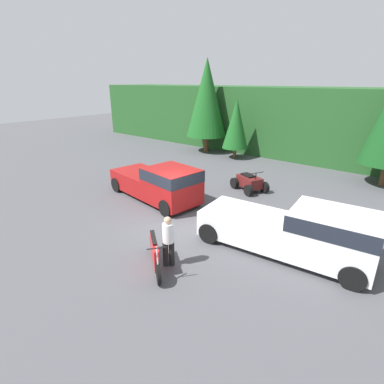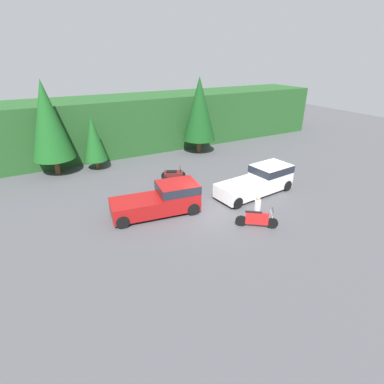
{
  "view_description": "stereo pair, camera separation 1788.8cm",
  "coord_description": "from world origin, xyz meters",
  "px_view_note": "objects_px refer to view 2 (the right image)",
  "views": [
    {
      "loc": [
        7.76,
        -8.35,
        5.77
      ],
      "look_at": [
        -0.44,
        1.53,
        0.95
      ],
      "focal_mm": 28.0,
      "sensor_mm": 36.0,
      "label": 1
    },
    {
      "loc": [
        -8.89,
        -13.93,
        9.19
      ],
      "look_at": [
        -0.44,
        1.53,
        0.95
      ],
      "focal_mm": 28.0,
      "sensor_mm": 36.0,
      "label": 2
    }
  ],
  "objects_px": {
    "dirt_bike": "(257,220)",
    "quad_atv": "(173,176)",
    "pickup_truck_second": "(260,180)",
    "rider_person": "(257,209)",
    "traffic_cone": "(288,180)",
    "pickup_truck_red": "(163,198)"
  },
  "relations": [
    {
      "from": "rider_person",
      "to": "pickup_truck_red",
      "type": "bearing_deg",
      "value": -178.53
    },
    {
      "from": "pickup_truck_red",
      "to": "traffic_cone",
      "type": "relative_size",
      "value": 10.14
    },
    {
      "from": "pickup_truck_second",
      "to": "dirt_bike",
      "type": "height_order",
      "value": "pickup_truck_second"
    },
    {
      "from": "pickup_truck_second",
      "to": "rider_person",
      "type": "relative_size",
      "value": 3.43
    },
    {
      "from": "pickup_truck_second",
      "to": "rider_person",
      "type": "bearing_deg",
      "value": -138.66
    },
    {
      "from": "quad_atv",
      "to": "rider_person",
      "type": "height_order",
      "value": "rider_person"
    },
    {
      "from": "pickup_truck_second",
      "to": "traffic_cone",
      "type": "relative_size",
      "value": 11.01
    },
    {
      "from": "pickup_truck_second",
      "to": "traffic_cone",
      "type": "xyz_separation_m",
      "value": [
        3.05,
        0.2,
        -0.73
      ]
    },
    {
      "from": "rider_person",
      "to": "dirt_bike",
      "type": "bearing_deg",
      "value": -83.64
    },
    {
      "from": "dirt_bike",
      "to": "rider_person",
      "type": "height_order",
      "value": "rider_person"
    },
    {
      "from": "quad_atv",
      "to": "pickup_truck_red",
      "type": "bearing_deg",
      "value": -98.2
    },
    {
      "from": "dirt_bike",
      "to": "quad_atv",
      "type": "distance_m",
      "value": 8.5
    },
    {
      "from": "pickup_truck_red",
      "to": "traffic_cone",
      "type": "distance_m",
      "value": 10.36
    },
    {
      "from": "traffic_cone",
      "to": "rider_person",
      "type": "bearing_deg",
      "value": -150.17
    },
    {
      "from": "dirt_bike",
      "to": "traffic_cone",
      "type": "relative_size",
      "value": 3.62
    },
    {
      "from": "pickup_truck_second",
      "to": "traffic_cone",
      "type": "bearing_deg",
      "value": -2.25
    },
    {
      "from": "dirt_bike",
      "to": "traffic_cone",
      "type": "bearing_deg",
      "value": 68.5
    },
    {
      "from": "pickup_truck_second",
      "to": "rider_person",
      "type": "distance_m",
      "value": 4.46
    },
    {
      "from": "pickup_truck_second",
      "to": "rider_person",
      "type": "xyz_separation_m",
      "value": [
        -3.02,
        -3.28,
        -0.03
      ]
    },
    {
      "from": "dirt_bike",
      "to": "quad_atv",
      "type": "relative_size",
      "value": 0.87
    },
    {
      "from": "pickup_truck_red",
      "to": "quad_atv",
      "type": "bearing_deg",
      "value": 64.87
    },
    {
      "from": "quad_atv",
      "to": "traffic_cone",
      "type": "relative_size",
      "value": 4.15
    }
  ]
}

